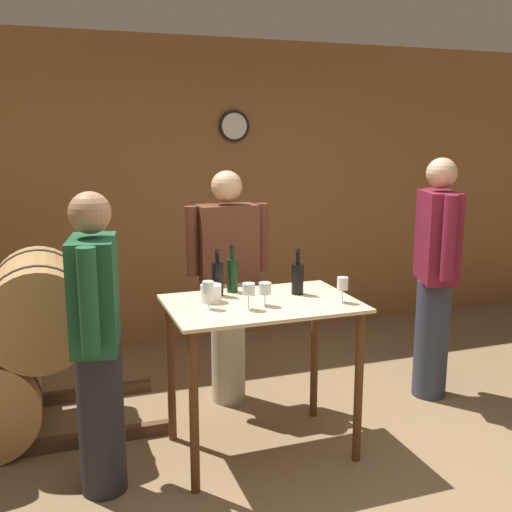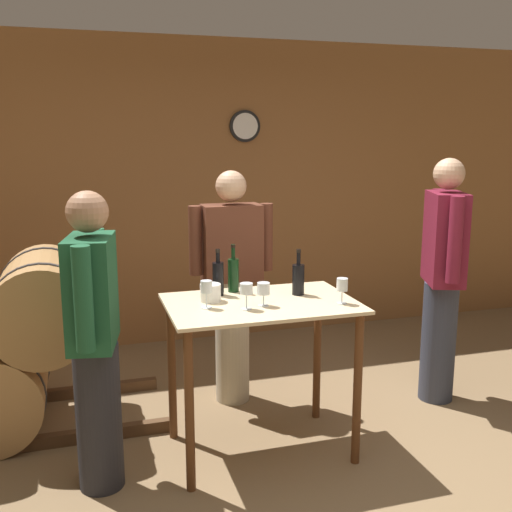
% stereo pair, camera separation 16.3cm
% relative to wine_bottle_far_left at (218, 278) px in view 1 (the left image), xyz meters
% --- Properties ---
extents(ground_plane, '(14.00, 14.00, 0.00)m').
position_rel_wine_bottle_far_left_xyz_m(ground_plane, '(0.35, -0.81, -1.04)').
color(ground_plane, brown).
extents(back_wall, '(8.40, 0.08, 2.70)m').
position_rel_wine_bottle_far_left_xyz_m(back_wall, '(0.35, 1.91, 0.32)').
color(back_wall, brown).
rests_on(back_wall, ground_plane).
extents(tasting_table, '(1.08, 0.72, 0.93)m').
position_rel_wine_bottle_far_left_xyz_m(tasting_table, '(0.20, -0.22, -0.29)').
color(tasting_table, beige).
rests_on(tasting_table, ground_plane).
extents(wine_bottle_far_left, '(0.07, 0.07, 0.28)m').
position_rel_wine_bottle_far_left_xyz_m(wine_bottle_far_left, '(0.00, 0.00, 0.00)').
color(wine_bottle_far_left, black).
rests_on(wine_bottle_far_left, tasting_table).
extents(wine_bottle_left, '(0.07, 0.07, 0.29)m').
position_rel_wine_bottle_far_left_xyz_m(wine_bottle_left, '(0.11, 0.05, 0.00)').
color(wine_bottle_left, black).
rests_on(wine_bottle_left, tasting_table).
extents(wine_bottle_center, '(0.07, 0.07, 0.28)m').
position_rel_wine_bottle_far_left_xyz_m(wine_bottle_center, '(0.46, -0.13, -0.01)').
color(wine_bottle_center, black).
rests_on(wine_bottle_center, tasting_table).
extents(wine_glass_near_left, '(0.06, 0.06, 0.16)m').
position_rel_wine_bottle_far_left_xyz_m(wine_glass_near_left, '(-0.12, -0.25, 0.01)').
color(wine_glass_near_left, silver).
rests_on(wine_glass_near_left, tasting_table).
extents(wine_glass_near_center, '(0.07, 0.07, 0.15)m').
position_rel_wine_bottle_far_left_xyz_m(wine_glass_near_center, '(0.08, -0.34, 0.00)').
color(wine_glass_near_center, silver).
rests_on(wine_glass_near_center, tasting_table).
extents(wine_glass_near_right, '(0.07, 0.07, 0.13)m').
position_rel_wine_bottle_far_left_xyz_m(wine_glass_near_right, '(0.19, -0.30, -0.01)').
color(wine_glass_near_right, silver).
rests_on(wine_glass_near_right, tasting_table).
extents(wine_glass_far_side, '(0.06, 0.06, 0.15)m').
position_rel_wine_bottle_far_left_xyz_m(wine_glass_far_side, '(0.63, -0.38, -0.00)').
color(wine_glass_far_side, silver).
rests_on(wine_glass_far_side, tasting_table).
extents(ice_bucket, '(0.12, 0.12, 0.10)m').
position_rel_wine_bottle_far_left_xyz_m(ice_bucket, '(-0.07, -0.12, -0.06)').
color(ice_bucket, white).
rests_on(ice_bucket, tasting_table).
extents(person_host, '(0.34, 0.56, 1.72)m').
position_rel_wine_bottle_far_left_xyz_m(person_host, '(1.62, 0.11, -0.13)').
color(person_host, '#333847').
rests_on(person_host, ground_plane).
extents(person_visitor_with_scarf, '(0.59, 0.24, 1.64)m').
position_rel_wine_bottle_far_left_xyz_m(person_visitor_with_scarf, '(0.22, 0.52, -0.17)').
color(person_visitor_with_scarf, '#B7AD93').
rests_on(person_visitor_with_scarf, ground_plane).
extents(person_visitor_bearded, '(0.29, 0.58, 1.60)m').
position_rel_wine_bottle_far_left_xyz_m(person_visitor_bearded, '(-0.74, -0.33, -0.19)').
color(person_visitor_bearded, '#232328').
rests_on(person_visitor_bearded, ground_plane).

